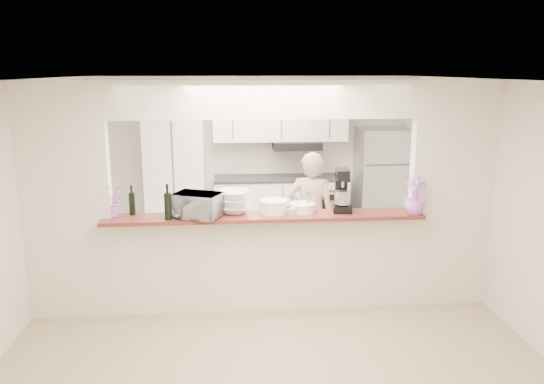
{
  "coord_description": "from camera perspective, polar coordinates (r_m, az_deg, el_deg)",
  "views": [
    {
      "loc": [
        -0.37,
        -5.47,
        2.6
      ],
      "look_at": [
        0.11,
        0.3,
        1.26
      ],
      "focal_mm": 35.0,
      "sensor_mm": 36.0,
      "label": 1
    }
  ],
  "objects": [
    {
      "name": "kitchen_cabinets",
      "position": [
        8.36,
        -3.39,
        1.81
      ],
      "size": [
        3.15,
        0.62,
        2.25
      ],
      "color": "white",
      "rests_on": "floor"
    },
    {
      "name": "bar_counter",
      "position": [
        5.84,
        -0.82,
        -7.22
      ],
      "size": [
        3.4,
        0.38,
        1.09
      ],
      "color": "silver",
      "rests_on": "floor"
    },
    {
      "name": "wine_bottle_a",
      "position": [
        5.8,
        -14.82,
        -1.18
      ],
      "size": [
        0.06,
        0.06,
        0.32
      ],
      "color": "black",
      "rests_on": "bar_counter"
    },
    {
      "name": "utensil_caddy",
      "position": [
        5.76,
        3.59,
        -1.21
      ],
      "size": [
        0.26,
        0.18,
        0.22
      ],
      "color": "silver",
      "rests_on": "bar_counter"
    },
    {
      "name": "tile_overlay",
      "position": [
        7.5,
        -1.63,
        -7.21
      ],
      "size": [
        5.0,
        2.9,
        0.01
      ],
      "primitive_type": "cube",
      "color": "beige",
      "rests_on": "floor"
    },
    {
      "name": "flower_right",
      "position": [
        5.83,
        15.16,
        -0.42
      ],
      "size": [
        0.24,
        0.24,
        0.4
      ],
      "primitive_type": "imported",
      "rotation": [
        0.0,
        0.0,
        -0.1
      ],
      "color": "#BD71D1",
      "rests_on": "bar_counter"
    },
    {
      "name": "refrigerator",
      "position": [
        8.65,
        11.6,
        1.11
      ],
      "size": [
        0.75,
        0.7,
        1.7
      ],
      "primitive_type": "cube",
      "color": "#A7A8AC",
      "rests_on": "floor"
    },
    {
      "name": "wine_bottle_b",
      "position": [
        5.53,
        -11.13,
        -1.46
      ],
      "size": [
        0.08,
        0.08,
        0.38
      ],
      "color": "black",
      "rests_on": "bar_counter"
    },
    {
      "name": "tan_bowl",
      "position": [
        5.68,
        2.15,
        -2.04
      ],
      "size": [
        0.14,
        0.14,
        0.06
      ],
      "primitive_type": "cylinder",
      "color": "tan",
      "rests_on": "bar_counter"
    },
    {
      "name": "partition",
      "position": [
        5.6,
        -0.85,
        1.54
      ],
      "size": [
        5.0,
        0.15,
        2.5
      ],
      "color": "silver",
      "rests_on": "floor"
    },
    {
      "name": "red_bowl",
      "position": [
        5.72,
        1.14,
        -1.87
      ],
      "size": [
        0.16,
        0.16,
        0.07
      ],
      "primitive_type": "cylinder",
      "color": "maroon",
      "rests_on": "bar_counter"
    },
    {
      "name": "stand_mixer",
      "position": [
        5.82,
        7.5,
        0.02
      ],
      "size": [
        0.23,
        0.34,
        0.47
      ],
      "color": "black",
      "rests_on": "bar_counter"
    },
    {
      "name": "person",
      "position": [
        6.6,
        4.24,
        -2.71
      ],
      "size": [
        0.68,
        0.55,
        1.62
      ],
      "primitive_type": "imported",
      "rotation": [
        0.0,
        0.0,
        2.82
      ],
      "color": "tan",
      "rests_on": "floor"
    },
    {
      "name": "plate_stack_b",
      "position": [
        5.75,
        3.32,
        -1.69
      ],
      "size": [
        0.28,
        0.28,
        0.1
      ],
      "color": "white",
      "rests_on": "bar_counter"
    },
    {
      "name": "flower_left",
      "position": [
        5.8,
        -16.85,
        -0.84
      ],
      "size": [
        0.34,
        0.31,
        0.35
      ],
      "primitive_type": "imported",
      "rotation": [
        0.0,
        0.0,
        0.12
      ],
      "color": "#D772C6",
      "rests_on": "bar_counter"
    },
    {
      "name": "serving_bowls",
      "position": [
        5.69,
        -4.12,
        -1.09
      ],
      "size": [
        0.38,
        0.38,
        0.24
      ],
      "primitive_type": "imported",
      "rotation": [
        0.0,
        0.0,
        -0.19
      ],
      "color": "white",
      "rests_on": "bar_counter"
    },
    {
      "name": "floor",
      "position": [
        6.07,
        -0.81,
        -12.31
      ],
      "size": [
        6.0,
        6.0,
        0.0
      ],
      "primitive_type": "plane",
      "color": "tan",
      "rests_on": "ground"
    },
    {
      "name": "plate_stack_a",
      "position": [
        5.71,
        0.14,
        -1.55
      ],
      "size": [
        0.31,
        0.31,
        0.14
      ],
      "color": "white",
      "rests_on": "bar_counter"
    },
    {
      "name": "toaster_oven",
      "position": [
        5.56,
        -8.0,
        -1.44
      ],
      "size": [
        0.56,
        0.48,
        0.26
      ],
      "primitive_type": "imported",
      "rotation": [
        0.0,
        0.0,
        -0.4
      ],
      "color": "#9C9DA1",
      "rests_on": "bar_counter"
    }
  ]
}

